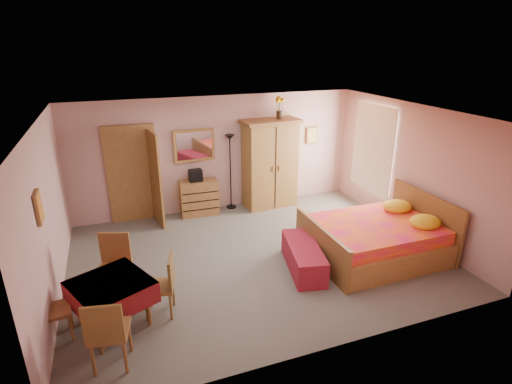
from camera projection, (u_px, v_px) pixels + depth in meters
name	position (u px, v px, depth m)	size (l,w,h in m)	color
floor	(257.00, 257.00, 7.31)	(6.50, 6.50, 0.00)	slate
ceiling	(257.00, 114.00, 6.38)	(6.50, 6.50, 0.00)	brown
wall_back	(218.00, 154.00, 9.04)	(6.50, 0.10, 2.60)	tan
wall_front	(331.00, 261.00, 4.65)	(6.50, 0.10, 2.60)	tan
wall_left	(47.00, 218.00, 5.80)	(0.10, 5.00, 2.60)	tan
wall_right	(410.00, 170.00, 7.89)	(0.10, 5.00, 2.60)	tan
doorway	(133.00, 175.00, 8.49)	(1.06, 0.12, 2.15)	#9E6B35
window	(373.00, 149.00, 8.88)	(0.08, 1.40, 1.95)	white
picture_left	(39.00, 207.00, 5.14)	(0.04, 0.32, 0.42)	orange
picture_back	(312.00, 135.00, 9.68)	(0.30, 0.04, 0.40)	#D8BF59
chest_of_drawers	(199.00, 198.00, 8.97)	(0.84, 0.42, 0.79)	#976233
wall_mirror	(194.00, 146.00, 8.74)	(0.92, 0.05, 0.73)	silver
stereo	(195.00, 175.00, 8.78)	(0.28, 0.21, 0.26)	black
floor_lamp	(230.00, 172.00, 9.15)	(0.22, 0.22, 1.75)	black
wardrobe	(270.00, 164.00, 9.24)	(1.31, 0.68, 2.06)	olive
sunflower_vase	(280.00, 108.00, 8.87)	(0.20, 0.20, 0.50)	yellow
bed	(375.00, 229.00, 7.17)	(2.31, 1.82, 1.07)	#EA1656
bench	(303.00, 257.00, 6.85)	(0.50, 1.35, 0.45)	maroon
dining_table	(113.00, 304.00, 5.45)	(0.94, 0.94, 0.69)	maroon
chair_south	(109.00, 330.00, 4.73)	(0.45, 0.45, 0.98)	brown
chair_north	(113.00, 270.00, 5.95)	(0.46, 0.46, 1.02)	#9D6435
chair_west	(54.00, 310.00, 5.17)	(0.40, 0.40, 0.88)	#975F33
chair_east	(159.00, 286.00, 5.65)	(0.41, 0.41, 0.91)	olive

